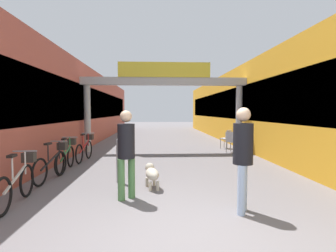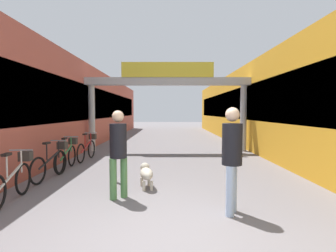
{
  "view_description": "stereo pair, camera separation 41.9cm",
  "coord_description": "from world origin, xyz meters",
  "px_view_note": "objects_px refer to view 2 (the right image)",
  "views": [
    {
      "loc": [
        -0.4,
        -3.5,
        1.76
      ],
      "look_at": [
        0.0,
        4.65,
        1.3
      ],
      "focal_mm": 28.0,
      "sensor_mm": 36.0,
      "label": 1
    },
    {
      "loc": [
        0.02,
        -3.51,
        1.76
      ],
      "look_at": [
        0.0,
        4.65,
        1.3
      ],
      "focal_mm": 28.0,
      "sensor_mm": 36.0,
      "label": 2
    }
  ],
  "objects_px": {
    "dog_on_leash": "(147,173)",
    "bollard_post_metal": "(115,160)",
    "bicycle_green_third": "(68,155)",
    "cafe_chair_aluminium_farther": "(232,138)",
    "cafe_chair_aluminium_nearer": "(235,140)",
    "pedestrian_companion": "(233,153)",
    "bicycle_black_second": "(53,162)",
    "bicycle_red_farthest": "(88,148)",
    "pedestrian_with_dog": "(119,148)",
    "bicycle_silver_nearest": "(14,179)"
  },
  "relations": [
    {
      "from": "dog_on_leash",
      "to": "cafe_chair_aluminium_nearer",
      "type": "xyz_separation_m",
      "value": [
        3.3,
        4.98,
        0.21
      ]
    },
    {
      "from": "pedestrian_companion",
      "to": "dog_on_leash",
      "type": "distance_m",
      "value": 2.33
    },
    {
      "from": "bicycle_red_farthest",
      "to": "pedestrian_companion",
      "type": "bearing_deg",
      "value": -51.37
    },
    {
      "from": "bicycle_black_second",
      "to": "cafe_chair_aluminium_farther",
      "type": "relative_size",
      "value": 1.89
    },
    {
      "from": "bicycle_black_second",
      "to": "bicycle_red_farthest",
      "type": "height_order",
      "value": "same"
    },
    {
      "from": "bicycle_silver_nearest",
      "to": "cafe_chair_aluminium_nearer",
      "type": "relative_size",
      "value": 1.9
    },
    {
      "from": "dog_on_leash",
      "to": "cafe_chair_aluminium_farther",
      "type": "xyz_separation_m",
      "value": [
        3.47,
        6.18,
        0.21
      ]
    },
    {
      "from": "pedestrian_companion",
      "to": "cafe_chair_aluminium_farther",
      "type": "bearing_deg",
      "value": 76.31
    },
    {
      "from": "bicycle_red_farthest",
      "to": "bicycle_black_second",
      "type": "bearing_deg",
      "value": -92.92
    },
    {
      "from": "bicycle_black_second",
      "to": "cafe_chair_aluminium_nearer",
      "type": "distance_m",
      "value": 7.15
    },
    {
      "from": "bicycle_black_second",
      "to": "bicycle_green_third",
      "type": "bearing_deg",
      "value": 91.05
    },
    {
      "from": "pedestrian_with_dog",
      "to": "dog_on_leash",
      "type": "xyz_separation_m",
      "value": [
        0.49,
        0.75,
        -0.69
      ]
    },
    {
      "from": "pedestrian_companion",
      "to": "bicycle_green_third",
      "type": "distance_m",
      "value": 5.47
    },
    {
      "from": "bollard_post_metal",
      "to": "bicycle_black_second",
      "type": "bearing_deg",
      "value": 167.9
    },
    {
      "from": "pedestrian_with_dog",
      "to": "cafe_chair_aluminium_nearer",
      "type": "relative_size",
      "value": 1.99
    },
    {
      "from": "bicycle_red_farthest",
      "to": "bollard_post_metal",
      "type": "distance_m",
      "value": 3.37
    },
    {
      "from": "cafe_chair_aluminium_nearer",
      "to": "pedestrian_companion",
      "type": "bearing_deg",
      "value": -104.71
    },
    {
      "from": "pedestrian_with_dog",
      "to": "bicycle_red_farthest",
      "type": "relative_size",
      "value": 1.05
    },
    {
      "from": "bicycle_silver_nearest",
      "to": "bicycle_green_third",
      "type": "height_order",
      "value": "same"
    },
    {
      "from": "pedestrian_companion",
      "to": "bicycle_red_farthest",
      "type": "bearing_deg",
      "value": 128.63
    },
    {
      "from": "dog_on_leash",
      "to": "bicycle_green_third",
      "type": "distance_m",
      "value": 3.23
    },
    {
      "from": "bicycle_black_second",
      "to": "bicycle_red_farthest",
      "type": "distance_m",
      "value": 2.61
    },
    {
      "from": "cafe_chair_aluminium_farther",
      "to": "pedestrian_companion",
      "type": "bearing_deg",
      "value": -103.69
    },
    {
      "from": "pedestrian_companion",
      "to": "bollard_post_metal",
      "type": "height_order",
      "value": "pedestrian_companion"
    },
    {
      "from": "dog_on_leash",
      "to": "pedestrian_companion",
      "type": "bearing_deg",
      "value": -44.21
    },
    {
      "from": "pedestrian_with_dog",
      "to": "bicycle_green_third",
      "type": "height_order",
      "value": "pedestrian_with_dog"
    },
    {
      "from": "bicycle_silver_nearest",
      "to": "bicycle_black_second",
      "type": "distance_m",
      "value": 1.76
    },
    {
      "from": "dog_on_leash",
      "to": "bollard_post_metal",
      "type": "bearing_deg",
      "value": 149.45
    },
    {
      "from": "bollard_post_metal",
      "to": "cafe_chair_aluminium_farther",
      "type": "height_order",
      "value": "bollard_post_metal"
    },
    {
      "from": "bicycle_red_farthest",
      "to": "cafe_chair_aluminium_nearer",
      "type": "height_order",
      "value": "bicycle_red_farthest"
    },
    {
      "from": "pedestrian_with_dog",
      "to": "bicycle_silver_nearest",
      "type": "height_order",
      "value": "pedestrian_with_dog"
    },
    {
      "from": "pedestrian_companion",
      "to": "bicycle_green_third",
      "type": "relative_size",
      "value": 1.08
    },
    {
      "from": "bicycle_black_second",
      "to": "dog_on_leash",
      "type": "bearing_deg",
      "value": -18.56
    },
    {
      "from": "bicycle_green_third",
      "to": "cafe_chair_aluminium_nearer",
      "type": "relative_size",
      "value": 1.9
    },
    {
      "from": "dog_on_leash",
      "to": "bicycle_silver_nearest",
      "type": "bearing_deg",
      "value": -160.29
    },
    {
      "from": "dog_on_leash",
      "to": "cafe_chair_aluminium_farther",
      "type": "bearing_deg",
      "value": 60.68
    },
    {
      "from": "pedestrian_with_dog",
      "to": "cafe_chair_aluminium_farther",
      "type": "distance_m",
      "value": 8.0
    },
    {
      "from": "cafe_chair_aluminium_farther",
      "to": "bollard_post_metal",
      "type": "bearing_deg",
      "value": -127.0
    },
    {
      "from": "bicycle_red_farthest",
      "to": "cafe_chair_aluminium_farther",
      "type": "relative_size",
      "value": 1.9
    },
    {
      "from": "bicycle_black_second",
      "to": "cafe_chair_aluminium_farther",
      "type": "bearing_deg",
      "value": 41.54
    },
    {
      "from": "bicycle_green_third",
      "to": "cafe_chair_aluminium_farther",
      "type": "distance_m",
      "value": 7.36
    },
    {
      "from": "cafe_chair_aluminium_nearer",
      "to": "cafe_chair_aluminium_farther",
      "type": "distance_m",
      "value": 1.22
    },
    {
      "from": "pedestrian_companion",
      "to": "bicycle_red_farthest",
      "type": "height_order",
      "value": "pedestrian_companion"
    },
    {
      "from": "bicycle_green_third",
      "to": "cafe_chair_aluminium_nearer",
      "type": "xyz_separation_m",
      "value": [
        5.86,
        3.02,
        0.1
      ]
    },
    {
      "from": "pedestrian_with_dog",
      "to": "cafe_chair_aluminium_nearer",
      "type": "height_order",
      "value": "pedestrian_with_dog"
    },
    {
      "from": "dog_on_leash",
      "to": "bollard_post_metal",
      "type": "relative_size",
      "value": 0.69
    },
    {
      "from": "bicycle_silver_nearest",
      "to": "bicycle_green_third",
      "type": "xyz_separation_m",
      "value": [
        -0.04,
        2.86,
        0.0
      ]
    },
    {
      "from": "pedestrian_with_dog",
      "to": "bicycle_black_second",
      "type": "bearing_deg",
      "value": 141.95
    },
    {
      "from": "dog_on_leash",
      "to": "bicycle_green_third",
      "type": "bearing_deg",
      "value": 142.58
    },
    {
      "from": "pedestrian_with_dog",
      "to": "bicycle_black_second",
      "type": "distance_m",
      "value": 2.67
    }
  ]
}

